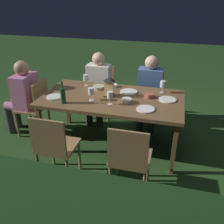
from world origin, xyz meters
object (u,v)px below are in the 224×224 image
(chair_side_left_b, at_px, (102,89))
(chair_side_right_b, at_px, (55,146))
(wine_glass_c, at_px, (163,85))
(bowl_dip, at_px, (127,100))
(lantern_centerpiece, at_px, (109,86))
(wine_glass_b, at_px, (91,92))
(plate_c, at_px, (146,109))
(chair_head_far, at_px, (35,105))
(plate_a, at_px, (55,97))
(bowl_bread, at_px, (114,86))
(plate_b, at_px, (168,100))
(bowl_salad, at_px, (150,95))
(wine_glass_d, at_px, (110,96))
(chair_side_right_a, at_px, (129,158))
(wine_glass_a, at_px, (86,78))
(plate_d, at_px, (129,92))
(dining_table, at_px, (112,101))
(bowl_olives, at_px, (99,87))
(person_in_blue, at_px, (149,89))
(person_in_cream, at_px, (98,84))
(green_bottle_on_table, at_px, (63,95))
(person_in_pink, at_px, (22,94))
(chair_side_left_a, at_px, (150,94))

(chair_side_left_b, height_order, chair_side_right_b, same)
(wine_glass_c, bearing_deg, bowl_dip, 48.59)
(lantern_centerpiece, height_order, wine_glass_b, lantern_centerpiece)
(plate_c, bearing_deg, chair_head_far, -9.02)
(plate_a, height_order, bowl_dip, bowl_dip)
(bowl_bread, bearing_deg, plate_b, 160.46)
(lantern_centerpiece, bearing_deg, wine_glass_c, -155.93)
(lantern_centerpiece, xyz_separation_m, bowl_salad, (-0.53, -0.09, -0.12))
(wine_glass_d, bearing_deg, chair_side_right_a, 120.10)
(wine_glass_a, bearing_deg, wine_glass_d, 133.51)
(plate_c, bearing_deg, chair_side_left_b, -51.93)
(wine_glass_a, relative_size, plate_d, 0.70)
(chair_side_right_b, distance_m, plate_a, 0.81)
(chair_side_left_b, distance_m, wine_glass_d, 1.27)
(chair_side_left_b, distance_m, chair_side_right_b, 1.79)
(dining_table, relative_size, plate_d, 7.77)
(plate_c, xyz_separation_m, bowl_salad, (0.00, -0.38, 0.02))
(bowl_olives, bearing_deg, person_in_blue, -146.52)
(person_in_blue, xyz_separation_m, plate_d, (0.24, 0.47, 0.12))
(wine_glass_c, bearing_deg, chair_side_right_a, 80.20)
(lantern_centerpiece, relative_size, wine_glass_c, 1.57)
(person_in_cream, distance_m, green_bottle_on_table, 1.07)
(chair_side_right_a, distance_m, bowl_salad, 1.05)
(green_bottle_on_table, relative_size, plate_d, 1.20)
(wine_glass_d, distance_m, plate_d, 0.49)
(person_in_cream, height_order, bowl_olives, person_in_cream)
(chair_side_left_b, height_order, person_in_cream, person_in_cream)
(lantern_centerpiece, height_order, plate_a, lantern_centerpiece)
(dining_table, distance_m, chair_side_left_b, 1.01)
(wine_glass_a, xyz_separation_m, bowl_bread, (-0.41, -0.05, -0.09))
(wine_glass_c, distance_m, bowl_salad, 0.28)
(wine_glass_b, relative_size, bowl_bread, 1.48)
(chair_side_left_b, relative_size, chair_side_right_a, 1.00)
(person_in_blue, bearing_deg, bowl_olives, 33.48)
(dining_table, xyz_separation_m, person_in_blue, (-0.42, -0.70, -0.06))
(wine_glass_b, relative_size, bowl_dip, 1.37)
(wine_glass_b, bearing_deg, chair_side_right_b, 75.46)
(person_in_blue, bearing_deg, lantern_centerpiece, 54.92)
(dining_table, bearing_deg, plate_a, 15.16)
(person_in_cream, height_order, bowl_salad, person_in_cream)
(wine_glass_c, xyz_separation_m, plate_d, (0.45, 0.11, -0.11))
(chair_side_right_b, distance_m, bowl_olives, 1.18)
(person_in_pink, bearing_deg, dining_table, -180.00)
(green_bottle_on_table, height_order, wine_glass_d, green_bottle_on_table)
(lantern_centerpiece, height_order, plate_b, lantern_centerpiece)
(chair_head_far, relative_size, bowl_olives, 5.18)
(wine_glass_d, distance_m, plate_c, 0.47)
(wine_glass_d, relative_size, bowl_olives, 1.01)
(chair_side_left_b, distance_m, chair_side_left_a, 0.84)
(chair_side_right_b, height_order, plate_c, chair_side_right_b)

